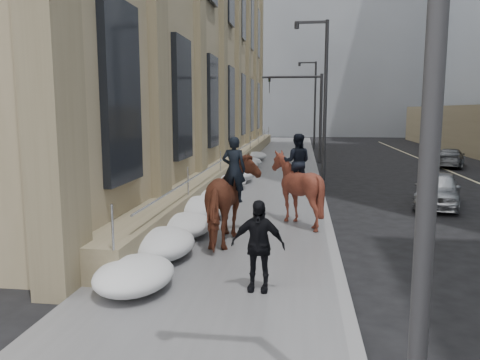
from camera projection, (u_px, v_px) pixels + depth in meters
name	position (u px, v px, depth m)	size (l,w,h in m)	color
ground	(223.00, 265.00, 10.88)	(140.00, 140.00, 0.00)	black
sidewalk	(261.00, 190.00, 20.68)	(5.00, 80.00, 0.12)	#57575A
curb	(321.00, 192.00, 20.34)	(0.24, 80.00, 0.12)	slate
limestone_building	(193.00, 26.00, 29.83)	(6.10, 44.00, 18.00)	#867857
bg_building_mid	(320.00, 37.00, 67.13)	(30.00, 12.00, 28.00)	slate
bg_building_far	(258.00, 73.00, 80.78)	(24.00, 12.00, 20.00)	gray
streetlight_mid	(322.00, 90.00, 23.58)	(1.71, 0.24, 8.00)	#2D2D30
streetlight_far	(313.00, 99.00, 43.19)	(1.71, 0.24, 8.00)	#2D2D30
traffic_signal	(307.00, 104.00, 31.59)	(4.10, 0.22, 6.00)	#2D2D30
snow_bank	(222.00, 188.00, 18.95)	(1.70, 18.10, 0.76)	silver
mounted_horse_left	(233.00, 198.00, 12.17)	(1.29, 2.72, 2.79)	#532719
mounted_horse_right	(296.00, 186.00, 14.21)	(1.94, 2.14, 2.76)	#502117
pedestrian	(258.00, 245.00, 8.95)	(1.04, 0.43, 1.78)	black
car_silver	(438.00, 189.00, 17.49)	(1.56, 3.88, 1.32)	#B6BABF
car_grey	(450.00, 158.00, 29.76)	(1.65, 4.05, 1.18)	#55585C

